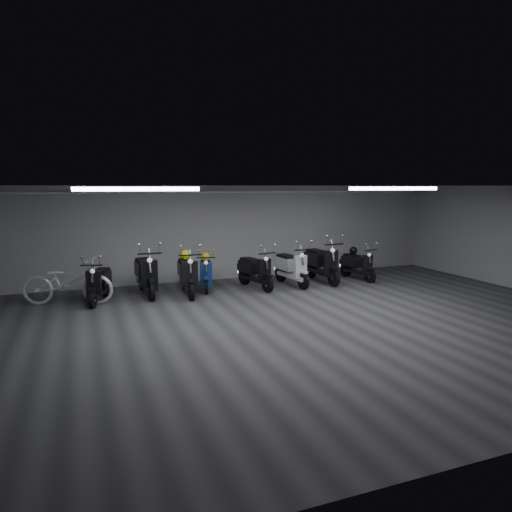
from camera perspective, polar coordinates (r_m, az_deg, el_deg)
name	(u,v)px	position (r m, az deg, el deg)	size (l,w,h in m)	color
floor	(298,324)	(9.63, 5.22, -8.32)	(14.00, 10.00, 0.01)	#323235
ceiling	(300,186)	(9.22, 5.46, 8.64)	(14.00, 10.00, 0.01)	gray
back_wall	(226,233)	(13.95, -3.77, 2.86)	(14.00, 0.01, 2.80)	#959597
fluor_strip_left	(138,189)	(9.33, -14.37, 8.01)	(2.40, 0.18, 0.08)	white
fluor_strip_right	(394,188)	(11.66, 16.68, 7.99)	(2.40, 0.18, 0.08)	white
conduit	(226,192)	(13.80, -3.71, 7.87)	(0.05, 0.05, 13.60)	white
scooter_0	(99,277)	(11.79, -18.84, -2.48)	(0.56, 1.67, 1.25)	black
scooter_1	(146,268)	(12.17, -13.43, -1.40)	(0.65, 1.96, 1.46)	black
scooter_3	(187,268)	(12.03, -8.46, -1.50)	(0.63, 1.89, 1.41)	black
scooter_4	(206,268)	(12.58, -6.22, -1.49)	(0.54, 1.61, 1.20)	navy
scooter_5	(255,265)	(12.65, -0.07, -1.15)	(0.58, 1.75, 1.30)	black
scooter_6	(292,262)	(13.09, 4.42, -0.71)	(0.61, 1.82, 1.36)	silver
scooter_7	(322,257)	(13.63, 8.12, -0.14)	(0.66, 1.99, 1.48)	black
scooter_8	(358,260)	(14.18, 12.47, -0.50)	(0.54, 1.61, 1.20)	black
bicycle	(67,277)	(11.81, -22.25, -2.37)	(0.74, 2.09, 1.35)	white
helmet_0	(186,255)	(12.24, -8.66, 0.12)	(0.27, 0.27, 0.27)	#ECEB0D
helmet_1	(205,257)	(12.76, -6.26, -0.11)	(0.26, 0.26, 0.26)	yellow
helmet_2	(353,251)	(14.31, 11.91, 0.67)	(0.24, 0.24, 0.24)	black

